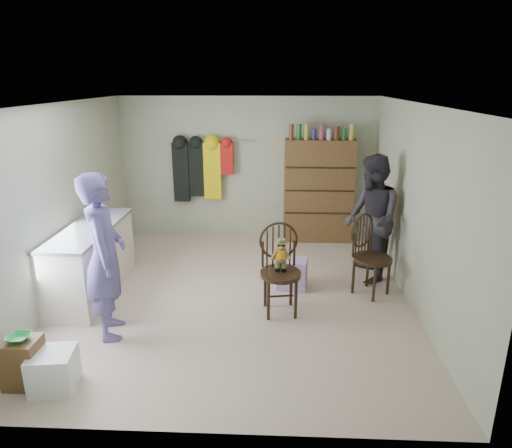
{
  "coord_description": "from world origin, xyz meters",
  "views": [
    {
      "loc": [
        0.51,
        -5.52,
        2.79
      ],
      "look_at": [
        0.25,
        0.2,
        0.95
      ],
      "focal_mm": 32.0,
      "sensor_mm": 36.0,
      "label": 1
    }
  ],
  "objects_px": {
    "counter": "(91,260)",
    "dresser": "(318,190)",
    "chair_front": "(280,263)",
    "chair_far": "(369,252)"
  },
  "relations": [
    {
      "from": "counter",
      "to": "dresser",
      "type": "bearing_deg",
      "value": 35.68
    },
    {
      "from": "counter",
      "to": "chair_front",
      "type": "xyz_separation_m",
      "value": [
        2.52,
        -0.37,
        0.17
      ]
    },
    {
      "from": "counter",
      "to": "chair_front",
      "type": "height_order",
      "value": "chair_front"
    },
    {
      "from": "counter",
      "to": "chair_front",
      "type": "distance_m",
      "value": 2.55
    },
    {
      "from": "counter",
      "to": "chair_far",
      "type": "height_order",
      "value": "chair_far"
    },
    {
      "from": "dresser",
      "to": "chair_far",
      "type": "bearing_deg",
      "value": -76.57
    },
    {
      "from": "chair_far",
      "to": "counter",
      "type": "bearing_deg",
      "value": 138.83
    },
    {
      "from": "counter",
      "to": "dresser",
      "type": "xyz_separation_m",
      "value": [
        3.2,
        2.3,
        0.45
      ]
    },
    {
      "from": "chair_front",
      "to": "dresser",
      "type": "height_order",
      "value": "dresser"
    },
    {
      "from": "chair_far",
      "to": "dresser",
      "type": "relative_size",
      "value": 0.53
    }
  ]
}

